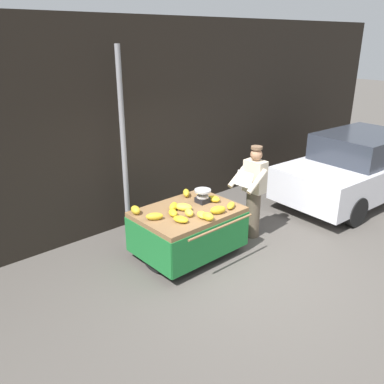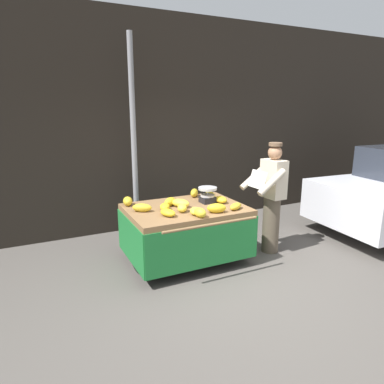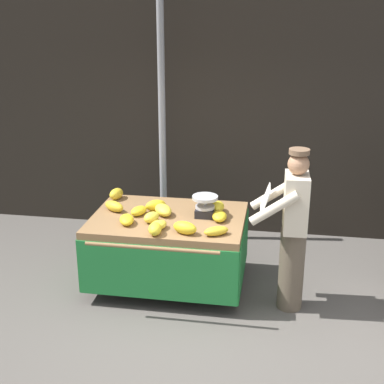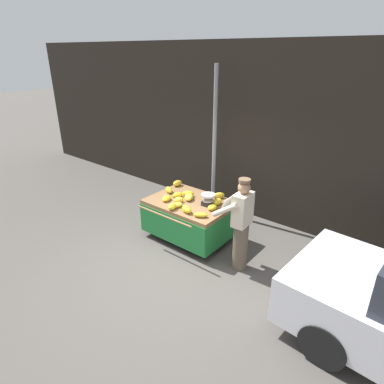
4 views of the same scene
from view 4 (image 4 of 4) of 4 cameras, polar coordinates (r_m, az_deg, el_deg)
ground_plane at (r=6.07m, az=-3.91°, el=-13.08°), size 60.00×60.00×0.00m
back_wall at (r=7.43m, az=11.03°, el=9.91°), size 16.00×0.24×3.83m
street_pole at (r=7.43m, az=3.94°, el=8.42°), size 0.09×0.09×3.37m
banana_cart at (r=6.65m, az=-0.32°, el=-3.27°), size 1.68×1.40×0.83m
weighing_scale at (r=6.33m, az=2.84°, el=-1.37°), size 0.28×0.28×0.24m
banana_bunch_0 at (r=6.48m, az=-2.35°, el=-1.38°), size 0.20×0.24×0.11m
banana_bunch_1 at (r=6.73m, az=-0.67°, el=-0.29°), size 0.26×0.23×0.12m
banana_bunch_2 at (r=6.20m, az=3.57°, el=-2.66°), size 0.18×0.25×0.10m
banana_bunch_3 at (r=6.59m, az=-0.56°, el=-0.89°), size 0.29×0.33×0.12m
banana_bunch_4 at (r=7.26m, az=-2.56°, el=1.54°), size 0.18×0.24×0.13m
banana_bunch_5 at (r=6.57m, az=-4.47°, el=-1.12°), size 0.22×0.29×0.10m
banana_bunch_6 at (r=6.67m, az=4.70°, el=-0.61°), size 0.24×0.27×0.13m
banana_bunch_7 at (r=6.71m, az=-2.57°, el=-0.52°), size 0.21×0.26×0.10m
banana_bunch_8 at (r=6.95m, az=-4.06°, el=0.38°), size 0.30×0.25×0.11m
banana_bunch_9 at (r=5.92m, az=1.49°, el=-4.02°), size 0.28×0.23×0.09m
banana_bunch_10 at (r=6.07m, az=-0.95°, el=-3.04°), size 0.29×0.22×0.13m
banana_bunch_11 at (r=6.40m, az=4.47°, el=-1.69°), size 0.15×0.23×0.12m
banana_bunch_12 at (r=6.20m, az=-3.46°, el=-2.55°), size 0.16×0.22×0.12m
banana_bunch_13 at (r=6.29m, az=-2.65°, el=-2.26°), size 0.22×0.27×0.09m
vendor_person at (r=5.67m, az=8.51°, el=-5.64°), size 0.59×0.53×1.71m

